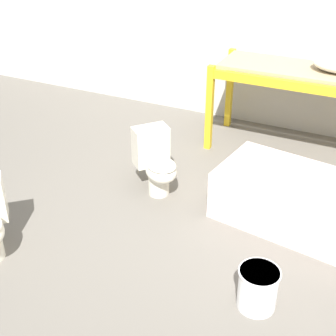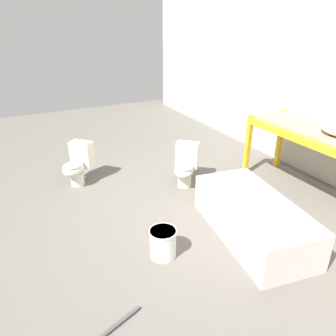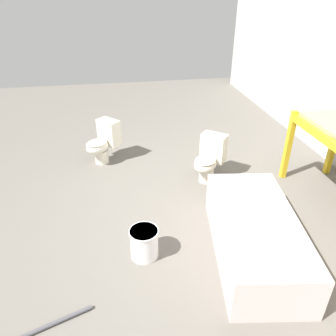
% 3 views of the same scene
% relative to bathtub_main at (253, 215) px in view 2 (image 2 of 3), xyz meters
% --- Properties ---
extents(ground_plane, '(12.00, 12.00, 0.00)m').
position_rel_bathtub_main_xyz_m(ground_plane, '(-0.66, -0.29, -0.26)').
color(ground_plane, '#666059').
extents(shelving_rack, '(2.03, 0.75, 0.97)m').
position_rel_bathtub_main_xyz_m(shelving_rack, '(-0.34, 1.34, 0.56)').
color(shelving_rack, gold).
rests_on(shelving_rack, ground_plane).
extents(bathtub_main, '(1.69, 0.98, 0.45)m').
position_rel_bathtub_main_xyz_m(bathtub_main, '(0.00, 0.00, 0.00)').
color(bathtub_main, silver).
rests_on(bathtub_main, ground_plane).
extents(toilet_near, '(0.60, 0.57, 0.62)m').
position_rel_bathtub_main_xyz_m(toilet_near, '(-1.45, -0.05, 0.06)').
color(toilet_near, silver).
rests_on(toilet_near, ground_plane).
extents(toilet_far, '(0.58, 0.59, 0.62)m').
position_rel_bathtub_main_xyz_m(toilet_far, '(-2.23, -1.45, 0.06)').
color(toilet_far, silver).
rests_on(toilet_far, ground_plane).
extents(bucket_white, '(0.29, 0.29, 0.31)m').
position_rel_bathtub_main_xyz_m(bucket_white, '(-0.14, -1.08, -0.09)').
color(bucket_white, white).
rests_on(bucket_white, ground_plane).
extents(loose_pipe, '(0.25, 0.63, 0.04)m').
position_rel_bathtub_main_xyz_m(loose_pipe, '(0.50, -1.89, -0.24)').
color(loose_pipe, '#4C4C51').
rests_on(loose_pipe, ground_plane).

